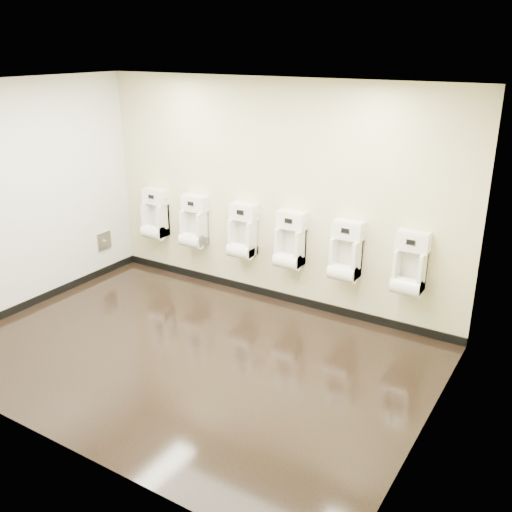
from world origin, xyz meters
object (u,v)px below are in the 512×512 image
(urinal_4, at_px, (346,255))
(urinal_0, at_px, (155,218))
(access_panel, at_px, (104,241))
(urinal_2, at_px, (243,235))
(urinal_3, at_px, (290,244))
(urinal_1, at_px, (194,225))
(urinal_5, at_px, (410,268))

(urinal_4, bearing_deg, urinal_0, 180.00)
(access_panel, height_order, urinal_2, urinal_2)
(urinal_0, bearing_deg, urinal_2, 0.00)
(access_panel, bearing_deg, urinal_3, 8.68)
(access_panel, relative_size, urinal_1, 0.36)
(access_panel, height_order, urinal_0, urinal_0)
(urinal_0, xyz_separation_m, urinal_2, (1.49, 0.00, 0.00))
(access_panel, relative_size, urinal_3, 0.36)
(urinal_2, bearing_deg, access_panel, -168.51)
(access_panel, distance_m, urinal_1, 1.42)
(urinal_0, xyz_separation_m, urinal_3, (2.18, 0.00, 0.00))
(urinal_2, xyz_separation_m, urinal_3, (0.70, 0.00, 0.00))
(urinal_3, distance_m, urinal_4, 0.74)
(access_panel, xyz_separation_m, urinal_3, (2.79, 0.43, 0.33))
(urinal_1, height_order, urinal_2, same)
(urinal_1, relative_size, urinal_3, 1.00)
(urinal_1, relative_size, urinal_5, 1.00)
(urinal_1, xyz_separation_m, urinal_5, (2.99, 0.00, 0.00))
(urinal_0, relative_size, urinal_2, 1.00)
(urinal_1, height_order, urinal_3, same)
(urinal_3, bearing_deg, access_panel, -171.32)
(urinal_2, bearing_deg, urinal_0, 180.00)
(urinal_1, bearing_deg, access_panel, -161.94)
(urinal_0, distance_m, urinal_2, 1.49)
(urinal_3, bearing_deg, urinal_0, 180.00)
(urinal_3, bearing_deg, urinal_5, 0.00)
(access_panel, bearing_deg, urinal_0, 34.81)
(urinal_3, xyz_separation_m, urinal_4, (0.74, 0.00, 0.00))
(access_panel, xyz_separation_m, urinal_4, (3.53, 0.43, 0.33))
(access_panel, bearing_deg, urinal_5, 5.67)
(access_panel, relative_size, urinal_0, 0.36)
(urinal_0, distance_m, urinal_5, 3.68)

